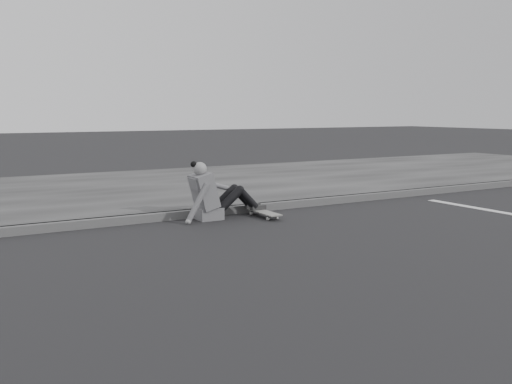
% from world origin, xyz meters
% --- Properties ---
extents(ground, '(80.00, 80.00, 0.00)m').
position_xyz_m(ground, '(0.00, 0.00, 0.00)').
color(ground, black).
rests_on(ground, ground).
extents(curb, '(24.00, 0.16, 0.12)m').
position_xyz_m(curb, '(0.00, 2.58, 0.06)').
color(curb, '#474747').
rests_on(curb, ground).
extents(sidewalk, '(24.00, 6.00, 0.12)m').
position_xyz_m(sidewalk, '(0.00, 5.60, 0.06)').
color(sidewalk, '#323232').
rests_on(sidewalk, ground).
extents(skateboard, '(0.20, 0.78, 0.09)m').
position_xyz_m(skateboard, '(-0.58, 2.08, 0.07)').
color(skateboard, '#AAA9A4').
rests_on(skateboard, ground).
extents(seated_woman, '(1.38, 0.46, 0.88)m').
position_xyz_m(seated_woman, '(-1.31, 2.32, 0.36)').
color(seated_woman, '#58585B').
rests_on(seated_woman, ground).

